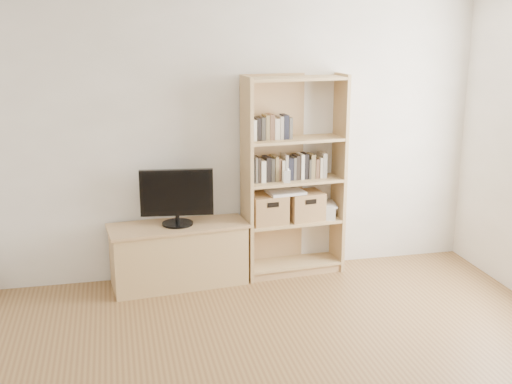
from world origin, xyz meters
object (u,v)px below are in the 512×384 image
object	(u,v)px
television	(177,197)
baby_monitor	(287,177)
basket_right	(305,206)
laptop	(286,192)
bookshelf	(294,177)
tv_stand	(179,256)
basket_left	(268,209)

from	to	relation	value
television	baby_monitor	xyz separation A→B (m)	(0.99, -0.06, 0.15)
basket_right	laptop	bearing A→B (deg)	179.03
television	basket_right	xyz separation A→B (m)	(1.20, 0.06, -0.17)
basket_right	laptop	size ratio (longest dim) A/B	0.96
bookshelf	television	xyz separation A→B (m)	(-1.09, -0.06, -0.11)
bookshelf	basket_right	distance (m)	0.31
baby_monitor	laptop	distance (m)	0.20
tv_stand	basket_left	xyz separation A→B (m)	(0.84, 0.03, 0.38)
television	basket_left	size ratio (longest dim) A/B	1.99
bookshelf	baby_monitor	distance (m)	0.15
basket_left	baby_monitor	bearing A→B (deg)	-35.24
television	laptop	world-z (taller)	television
tv_stand	bookshelf	xyz separation A→B (m)	(1.09, 0.06, 0.66)
bookshelf	baby_monitor	world-z (taller)	bookshelf
tv_stand	television	xyz separation A→B (m)	(0.00, 0.00, 0.55)
tv_stand	bookshelf	distance (m)	1.28
baby_monitor	basket_left	bearing A→B (deg)	163.11
television	basket_right	distance (m)	1.22
basket_right	tv_stand	bearing A→B (deg)	175.31
bookshelf	basket_left	distance (m)	0.38
baby_monitor	laptop	xyz separation A→B (m)	(0.01, 0.09, -0.17)
tv_stand	television	bearing A→B (deg)	0.00
television	basket_left	world-z (taller)	television
basket_left	laptop	xyz separation A→B (m)	(0.17, 0.01, 0.15)
tv_stand	laptop	world-z (taller)	laptop
tv_stand	baby_monitor	bearing A→B (deg)	-9.18
television	laptop	bearing A→B (deg)	9.05
baby_monitor	laptop	size ratio (longest dim) A/B	0.33
basket_left	basket_right	world-z (taller)	basket_left
television	basket_left	bearing A→B (deg)	8.97
baby_monitor	bookshelf	bearing A→B (deg)	62.27
baby_monitor	basket_left	world-z (taller)	baby_monitor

